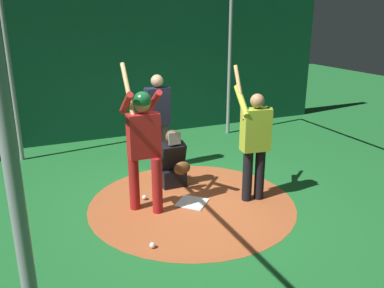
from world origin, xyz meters
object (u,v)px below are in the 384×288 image
(catcher, at_px, (173,164))
(umpire, at_px, (158,117))
(baseball_0, at_px, (246,187))
(baseball_1, at_px, (152,245))
(home_plate, at_px, (192,202))
(visitor, at_px, (255,140))
(batter, at_px, (143,140))
(baseball_2, at_px, (144,197))

(catcher, bearing_deg, umpire, 177.21)
(baseball_0, height_order, baseball_1, same)
(home_plate, relative_size, visitor, 0.21)
(catcher, xyz_separation_m, baseball_1, (1.68, -0.92, -0.34))
(umpire, relative_size, baseball_1, 23.57)
(home_plate, distance_m, batter, 1.28)
(baseball_0, bearing_deg, visitor, -15.76)
(batter, distance_m, umpire, 1.65)
(home_plate, relative_size, batter, 0.20)
(visitor, xyz_separation_m, baseball_0, (-0.35, 0.10, -0.92))
(catcher, xyz_separation_m, umpire, (-0.81, 0.04, 0.60))
(visitor, height_order, baseball_1, visitor)
(visitor, bearing_deg, catcher, -128.09)
(baseball_1, bearing_deg, batter, 166.88)
(visitor, bearing_deg, home_plate, -96.18)
(batter, distance_m, baseball_1, 1.46)
(umpire, height_order, visitor, visitor)
(umpire, relative_size, visitor, 0.86)
(home_plate, bearing_deg, batter, -96.16)
(umpire, distance_m, visitor, 2.00)
(home_plate, distance_m, visitor, 1.34)
(catcher, distance_m, baseball_2, 0.78)
(batter, height_order, baseball_0, batter)
(catcher, distance_m, umpire, 1.01)
(home_plate, distance_m, baseball_1, 1.32)
(baseball_1, bearing_deg, home_plate, 134.71)
(visitor, bearing_deg, batter, -92.67)
(batter, bearing_deg, baseball_1, -13.12)
(home_plate, height_order, baseball_1, baseball_1)
(umpire, xyz_separation_m, baseball_2, (1.15, -0.65, -0.94))
(catcher, distance_m, visitor, 1.48)
(batter, bearing_deg, baseball_0, 91.40)
(batter, height_order, catcher, batter)
(catcher, height_order, visitor, visitor)
(baseball_0, distance_m, baseball_2, 1.67)
(catcher, distance_m, baseball_1, 1.94)
(batter, xyz_separation_m, umpire, (-1.48, 0.72, -0.09))
(umpire, distance_m, baseball_1, 2.82)
(baseball_1, height_order, baseball_2, same)
(catcher, bearing_deg, baseball_0, 58.85)
(visitor, bearing_deg, baseball_0, 172.41)
(umpire, xyz_separation_m, visitor, (1.79, 0.90, -0.02))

